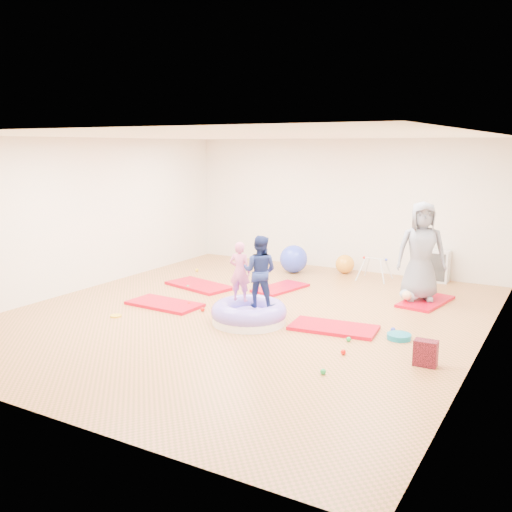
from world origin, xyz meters
The scene contains 19 objects.
room centered at (0.00, 0.00, 1.40)m, with size 7.01×8.01×2.81m.
gym_mat_front_left centered at (-1.46, -0.25, 0.03)m, with size 1.26×0.63×0.05m, color #BB000C.
gym_mat_mid_left centered at (-1.70, 1.10, 0.03)m, with size 1.31×0.66×0.05m, color #BB000C.
gym_mat_center_back centered at (-0.28, 1.71, 0.02)m, with size 1.11×0.56×0.05m, color #BB000C.
gym_mat_right centered at (1.50, -0.03, 0.03)m, with size 1.25×0.63×0.05m, color #BB000C.
gym_mat_rear_right centered at (2.32, 2.10, 0.02)m, with size 1.19×0.60×0.05m, color #BB000C.
inflatable_cushion centered at (0.26, -0.37, 0.14)m, with size 1.15×1.15×0.36m.
child_pink centered at (0.02, -0.24, 0.80)m, with size 0.34×0.22×0.93m, color #D56291.
child_navy centered at (0.44, -0.35, 0.87)m, with size 0.52×0.41×1.08m, color navy.
adult_caregiver centered at (2.20, 2.10, 0.89)m, with size 0.82×0.54×1.69m, color slate.
infant centered at (2.08, 1.92, 0.15)m, with size 0.34×0.34×0.20m.
ball_pit_balls centered at (0.12, 0.15, 0.04)m, with size 4.89×3.90×0.07m.
exercise_ball_blue centered at (-0.70, 3.12, 0.29)m, with size 0.59×0.59×0.59m, color blue.
exercise_ball_orange centered at (0.28, 3.59, 0.20)m, with size 0.40×0.40×0.40m, color orange.
infant_play_gym centered at (1.04, 3.24, 0.31)m, with size 0.61×0.58×0.47m.
cube_shelf centered at (2.04, 3.79, 0.32)m, with size 0.63×0.31×0.63m.
balance_disc centered at (2.45, 0.03, 0.04)m, with size 0.34×0.34×0.07m, color #0E6F8C.
backpack centered at (3.00, -0.78, 0.16)m, with size 0.28×0.17×0.32m, color maroon.
yellow_toy centered at (-1.73, -1.14, 0.01)m, with size 0.18×0.18×0.03m, color gold.
Camera 1 is at (4.48, -7.54, 2.65)m, focal length 40.00 mm.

